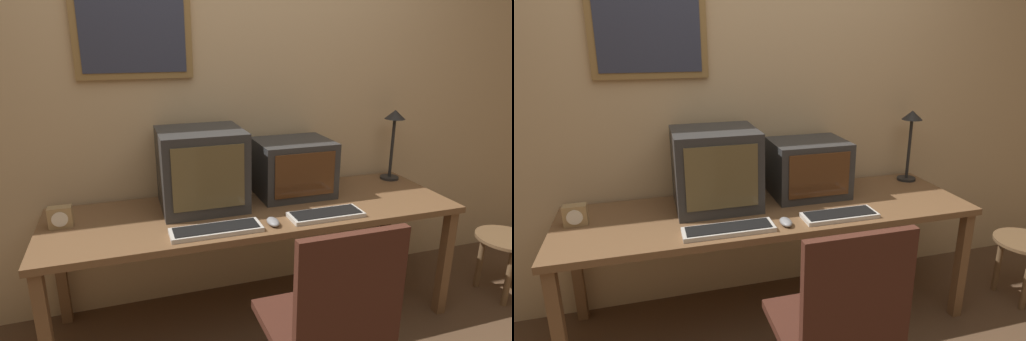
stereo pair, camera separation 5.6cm
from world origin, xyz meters
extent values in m
cube|color=#D1B284|center=(0.00, 1.27, 1.30)|extent=(8.00, 0.05, 2.60)
cube|color=olive|center=(-0.57, 1.23, 1.64)|extent=(0.62, 0.02, 0.49)
cube|color=#33384C|center=(-0.57, 1.22, 1.64)|extent=(0.54, 0.01, 0.42)
cube|color=brown|center=(0.00, 0.88, 0.68)|extent=(2.25, 0.69, 0.04)
cube|color=brown|center=(-1.08, 0.58, 0.33)|extent=(0.06, 0.06, 0.67)
cube|color=brown|center=(1.08, 0.58, 0.33)|extent=(0.06, 0.06, 0.67)
cube|color=brown|center=(-1.08, 1.18, 0.33)|extent=(0.06, 0.06, 0.67)
cube|color=brown|center=(1.08, 1.18, 0.33)|extent=(0.06, 0.06, 0.67)
cube|color=#333333|center=(-0.28, 1.00, 0.92)|extent=(0.45, 0.40, 0.44)
cube|color=brown|center=(-0.28, 0.80, 0.93)|extent=(0.37, 0.01, 0.33)
cube|color=#333333|center=(0.28, 1.03, 0.87)|extent=(0.44, 0.35, 0.33)
cube|color=#563319|center=(0.28, 0.86, 0.87)|extent=(0.36, 0.01, 0.25)
cube|color=beige|center=(-0.28, 0.64, 0.71)|extent=(0.45, 0.14, 0.02)
cube|color=black|center=(-0.28, 0.64, 0.73)|extent=(0.41, 0.11, 0.00)
cube|color=beige|center=(0.32, 0.65, 0.71)|extent=(0.40, 0.15, 0.02)
cube|color=black|center=(0.32, 0.65, 0.73)|extent=(0.37, 0.12, 0.00)
ellipsoid|color=gray|center=(0.01, 0.64, 0.72)|extent=(0.06, 0.10, 0.03)
cube|color=#A38456|center=(-1.00, 0.94, 0.76)|extent=(0.11, 0.06, 0.11)
cylinder|color=white|center=(-1.00, 0.91, 0.76)|extent=(0.08, 0.01, 0.08)
cylinder|color=black|center=(1.01, 1.10, 0.71)|extent=(0.12, 0.12, 0.02)
cylinder|color=black|center=(1.01, 1.10, 0.92)|extent=(0.02, 0.02, 0.40)
cone|color=black|center=(1.01, 1.10, 1.14)|extent=(0.13, 0.13, 0.06)
cube|color=#472319|center=(0.03, 0.11, 0.48)|extent=(0.45, 0.45, 0.04)
cube|color=#472319|center=(0.03, -0.10, 0.74)|extent=(0.42, 0.04, 0.49)
cylinder|color=brown|center=(1.58, 0.62, 0.40)|extent=(0.37, 0.37, 0.02)
cylinder|color=brown|center=(1.52, 0.73, 0.19)|extent=(0.04, 0.04, 0.39)
camera|label=1|loc=(-0.68, -1.22, 1.60)|focal=30.00mm
camera|label=2|loc=(-0.62, -1.24, 1.60)|focal=30.00mm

